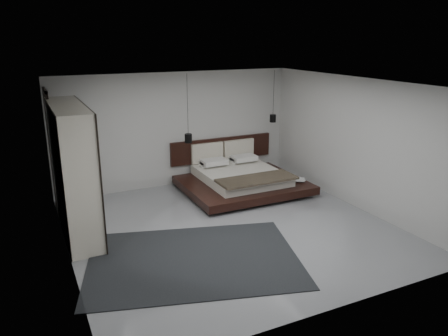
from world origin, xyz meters
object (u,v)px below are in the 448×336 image
rug (194,259)px  pendant_right (273,118)px  bed (240,178)px  wardrobe (73,170)px  lattice_screen (52,152)px  pendant_left (188,138)px

rug → pendant_right: bearing=42.7°
pendant_right → rug: size_ratio=0.37×
bed → rug: (-2.34, -2.78, -0.28)m
wardrobe → pendant_right: bearing=13.3°
lattice_screen → wardrobe: lattice_screen is taller
lattice_screen → pendant_right: 5.33m
pendant_left → lattice_screen: bearing=178.2°
lattice_screen → bed: 4.31m
pendant_right → wardrobe: 5.22m
lattice_screen → wardrobe: bearing=-79.0°
bed → wardrobe: (-3.91, -0.75, 0.93)m
pendant_left → rug: pendant_left is taller
lattice_screen → wardrobe: 1.32m
pendant_left → rug: (-1.18, -3.23, -1.31)m
bed → pendant_left: pendant_left is taller
pendant_left → rug: size_ratio=0.46×
bed → wardrobe: 4.09m
lattice_screen → bed: (4.16, -0.54, -1.01)m
pendant_right → rug: (-3.49, -3.23, -1.60)m
pendant_right → wardrobe: pendant_right is taller
wardrobe → pendant_left: bearing=23.6°
bed → lattice_screen: bearing=172.5°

